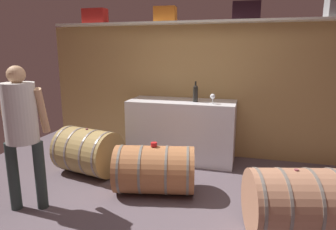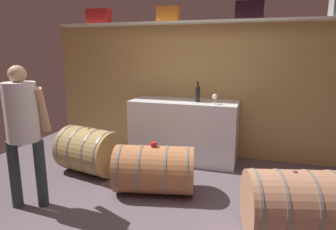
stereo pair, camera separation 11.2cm
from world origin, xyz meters
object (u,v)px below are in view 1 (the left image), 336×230
object	(u,v)px
toolcase_red	(95,16)
work_cabinet	(182,130)
tasting_cup	(154,144)
wine_glass	(213,97)
toolcase_orange	(165,14)
wine_barrel_flank	(88,151)
wine_barrel_far	(293,203)
wine_barrel_near	(155,170)
winemaker_pouring	(22,124)
wine_bottle_dark	(195,93)
toolcase_black	(246,11)

from	to	relation	value
toolcase_red	work_cabinet	distance (m)	2.34
toolcase_red	tasting_cup	bearing A→B (deg)	-43.94
toolcase_red	wine_glass	xyz separation A→B (m)	(2.01, -0.38, -1.19)
toolcase_orange	toolcase_red	bearing A→B (deg)	177.19
wine_glass	wine_barrel_flank	distance (m)	1.91
wine_barrel_far	wine_barrel_near	bearing A→B (deg)	148.08
wine_barrel_near	winemaker_pouring	size ratio (longest dim) A/B	0.67
toolcase_red	wine_barrel_flank	xyz separation A→B (m)	(0.40, -1.11, -1.92)
wine_barrel_near	winemaker_pouring	xyz separation A→B (m)	(-1.21, -0.71, 0.66)
toolcase_red	wine_glass	bearing A→B (deg)	-10.39
wine_barrel_near	wine_barrel_flank	xyz separation A→B (m)	(-1.07, 0.31, 0.03)
work_cabinet	wine_bottle_dark	size ratio (longest dim) A/B	5.33
toolcase_orange	wine_barrel_far	distance (m)	3.21
wine_bottle_dark	wine_glass	size ratio (longest dim) A/B	2.10
toolcase_red	winemaker_pouring	distance (m)	2.51
toolcase_red	toolcase_orange	size ratio (longest dim) A/B	1.16
toolcase_red	wine_bottle_dark	world-z (taller)	toolcase_red
wine_barrel_flank	toolcase_red	bearing A→B (deg)	122.01
tasting_cup	winemaker_pouring	xyz separation A→B (m)	(-1.20, -0.71, 0.34)
toolcase_orange	wine_bottle_dark	world-z (taller)	toolcase_orange
wine_barrel_flank	winemaker_pouring	size ratio (longest dim) A/B	0.60
wine_glass	wine_barrel_near	distance (m)	1.39
wine_bottle_dark	wine_barrel_flank	xyz separation A→B (m)	(-1.34, -0.83, -0.75)
wine_glass	winemaker_pouring	xyz separation A→B (m)	(-1.75, -1.75, -0.09)
wine_barrel_near	wine_barrel_far	xyz separation A→B (m)	(1.49, -0.47, 0.03)
work_cabinet	toolcase_orange	bearing A→B (deg)	144.90
toolcase_red	winemaker_pouring	size ratio (longest dim) A/B	0.25
wine_bottle_dark	wine_glass	world-z (taller)	wine_bottle_dark
toolcase_orange	toolcase_black	world-z (taller)	toolcase_black
winemaker_pouring	wine_barrel_flank	bearing A→B (deg)	62.04
wine_glass	tasting_cup	size ratio (longest dim) A/B	1.96
toolcase_black	tasting_cup	size ratio (longest dim) A/B	5.24
toolcase_red	wine_barrel_flank	bearing A→B (deg)	-70.04
toolcase_red	wine_barrel_flank	world-z (taller)	toolcase_red
wine_glass	wine_barrel_flank	bearing A→B (deg)	-155.60
toolcase_orange	winemaker_pouring	size ratio (longest dim) A/B	0.22
work_cabinet	wine_glass	distance (m)	0.76
toolcase_orange	tasting_cup	size ratio (longest dim) A/B	4.53
wine_barrel_far	wine_barrel_flank	xyz separation A→B (m)	(-2.56, 0.78, -0.00)
work_cabinet	wine_barrel_near	xyz separation A→B (m)	(-0.06, -1.19, -0.18)
wine_barrel_flank	toolcase_black	bearing A→B (deg)	41.53
wine_barrel_flank	tasting_cup	bearing A→B (deg)	-3.90
wine_barrel_near	toolcase_orange	bearing A→B (deg)	88.88
wine_barrel_near	wine_barrel_flank	world-z (taller)	wine_barrel_flank
wine_barrel_near	toolcase_black	bearing A→B (deg)	45.02
toolcase_orange	tasting_cup	bearing A→B (deg)	-82.38
toolcase_orange	work_cabinet	xyz separation A→B (m)	(0.33, -0.23, -1.76)
toolcase_black	wine_glass	bearing A→B (deg)	-139.71
toolcase_black	wine_barrel_near	bearing A→B (deg)	-127.35
toolcase_black	wine_barrel_far	distance (m)	2.76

